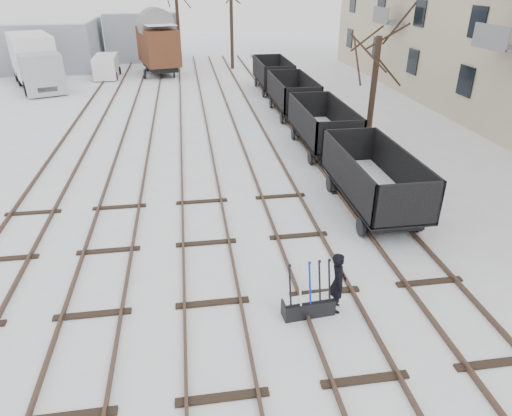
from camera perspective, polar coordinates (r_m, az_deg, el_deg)
The scene contains 16 objects.
ground at distance 12.13m, azimuth -5.45°, elevation -11.84°, with size 120.00×120.00×0.00m, color white.
tracks at distance 24.32m, azimuth -7.64°, elevation 8.85°, with size 13.90×52.00×0.16m.
shed_left at distance 47.51m, azimuth -25.45°, elevation 17.98°, with size 10.00×8.00×4.10m.
shed_right at distance 49.87m, azimuth -13.76°, elevation 20.26°, with size 7.00×6.00×4.50m.
ground_frame at distance 11.67m, azimuth 6.55°, elevation -11.96°, with size 1.33×0.53×1.49m.
worker at distance 11.61m, azimuth 10.19°, elevation -9.12°, with size 0.60×0.39×1.65m, color black.
freight_wagon_a at distance 16.73m, azimuth 14.28°, elevation 2.42°, with size 2.17×5.42×2.21m.
freight_wagon_b at distance 22.35m, azimuth 8.23°, elevation 9.24°, with size 2.17×5.42×2.21m.
freight_wagon_c at distance 28.30m, azimuth 4.56°, elevation 13.23°, with size 2.17×5.42×2.21m.
freight_wagon_d at distance 34.41m, azimuth 2.11°, elevation 15.78°, with size 2.17×5.42×2.21m.
box_van_wagon at distance 41.19m, azimuth -12.16°, elevation 19.30°, with size 4.06×5.90×4.11m.
lorry at distance 39.03m, azimuth -25.93°, elevation 16.18°, with size 4.63×8.57×3.72m.
panel_van at distance 41.11m, azimuth -18.20°, elevation 16.50°, with size 1.84×4.05×1.77m.
tree_near at distance 24.30m, azimuth 14.45°, elevation 14.21°, with size 0.30×0.30×5.02m, color black.
tree_far_left at distance 46.23m, azimuth -9.69°, elevation 21.37°, with size 0.30×0.30×6.49m, color black.
tree_far_right at distance 42.91m, azimuth -3.10°, elevation 22.90°, with size 0.30×0.30×8.94m, color black.
Camera 1 is at (-0.30, -9.45, 7.61)m, focal length 32.00 mm.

